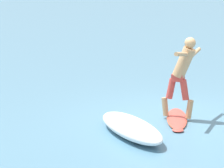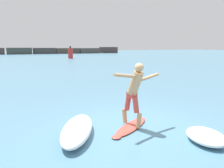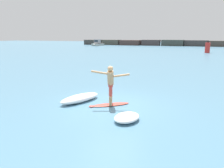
# 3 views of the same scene
# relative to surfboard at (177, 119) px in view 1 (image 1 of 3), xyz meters

# --- Properties ---
(ground_plane) EXTENTS (200.00, 200.00, 0.00)m
(ground_plane) POSITION_rel_surfboard_xyz_m (0.13, 0.13, -0.03)
(ground_plane) COLOR teal
(surfboard) EXTENTS (1.76, 1.44, 0.20)m
(surfboard) POSITION_rel_surfboard_xyz_m (0.00, 0.00, 0.00)
(surfboard) COLOR #DD4E42
(surfboard) RESTS_ON ground
(surfer) EXTENTS (1.68, 0.89, 1.84)m
(surfer) POSITION_rel_surfboard_xyz_m (0.06, -0.08, 1.13)
(surfer) COLOR tan
(surfer) RESTS_ON surfboard
(wave_foam_at_tail) EXTENTS (1.59, 2.39, 0.36)m
(wave_foam_at_tail) POSITION_rel_surfboard_xyz_m (-1.59, 0.03, 0.15)
(wave_foam_at_tail) COLOR white
(wave_foam_at_tail) RESTS_ON ground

